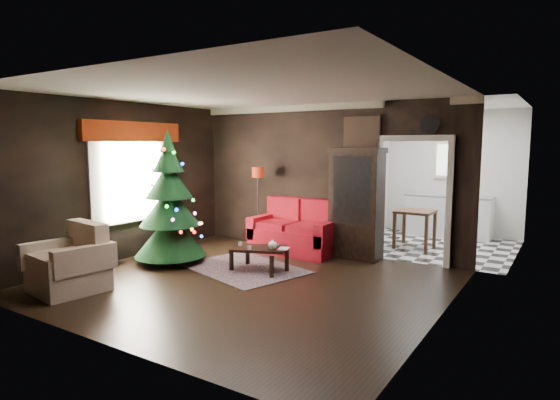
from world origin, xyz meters
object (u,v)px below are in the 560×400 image
Objects in this scene: curio_cabinet at (356,206)px; armchair at (68,259)px; christmas_tree at (169,203)px; coffee_table at (259,259)px; teapot at (272,245)px; loveseat at (295,227)px; kitchen_table at (415,229)px; wall_clock at (430,124)px; floor_lamp at (258,206)px.

curio_cabinet is 4.75m from armchair.
christmas_tree is 1.86m from coffee_table.
armchair reaches higher than teapot.
curio_cabinet reaches higher than teapot.
loveseat reaches higher than kitchen_table.
loveseat is 0.73× the size of christmas_tree.
armchair reaches higher than kitchen_table.
wall_clock is (2.35, 0.40, 1.88)m from loveseat.
coffee_table is (1.61, 0.37, -0.85)m from christmas_tree.
curio_cabinet reaches higher than kitchen_table.
coffee_table is at bearing -117.78° from kitchen_table.
coffee_table is at bearing 12.94° from christmas_tree.
christmas_tree is (-1.43, -1.80, 0.55)m from loveseat.
curio_cabinet is 3.28m from christmas_tree.
kitchen_table is at bearing 113.75° from wall_clock.
curio_cabinet is 1.88m from wall_clock.
curio_cabinet is 2.04m from floor_lamp.
teapot is (0.28, -0.03, 0.27)m from coffee_table.
teapot is (-0.69, -1.69, -0.48)m from curio_cabinet.
wall_clock is (1.89, 1.87, 1.91)m from teapot.
kitchen_table is at bearing 67.22° from armchair.
floor_lamp is 1.62× the size of armchair.
armchair is at bearing -124.08° from curio_cabinet.
kitchen_table is (-0.55, 1.25, -2.00)m from wall_clock.
kitchen_table is (1.62, 3.08, 0.17)m from coffee_table.
teapot is at bearing 10.03° from christmas_tree.
teapot is (0.46, -1.47, -0.03)m from loveseat.
coffee_table is 5.33× the size of teapot.
floor_lamp is at bearing 89.62° from armchair.
christmas_tree is 4.78m from kitchen_table.
kitchen_table is at bearing 65.56° from curio_cabinet.
armchair is 5.94m from wall_clock.
floor_lamp is 0.66× the size of christmas_tree.
teapot reaches higher than coffee_table.
curio_cabinet is 2.06m from coffee_table.
curio_cabinet is 11.88× the size of teapot.
floor_lamp is 9.60× the size of teapot.
kitchen_table is (2.68, 1.59, -0.45)m from floor_lamp.
floor_lamp is 1.96m from christmas_tree.
christmas_tree is at bearing -169.97° from teapot.
loveseat is 1.47m from coffee_table.
loveseat is at bearing -137.49° from kitchen_table.
coffee_table is 2.67× the size of wall_clock.
loveseat is at bearing -169.17° from curio_cabinet.
floor_lamp is at bearing 73.54° from christmas_tree.
christmas_tree is at bearing -106.46° from floor_lamp.
kitchen_table is at bearing 30.60° from floor_lamp.
teapot is at bearing 57.57° from armchair.
kitchen_table is at bearing 42.51° from loveseat.
curio_cabinet is 2.01× the size of armchair.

